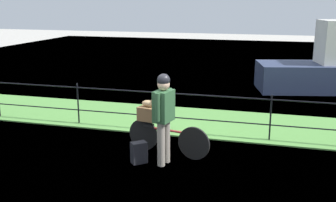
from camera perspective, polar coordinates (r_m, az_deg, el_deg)
The scene contains 9 objects.
ground_plane at distance 7.58m, azimuth -4.03°, elevation -8.81°, with size 60.00×60.00×0.00m, color #B2ADA3.
grass_strip at distance 10.16m, azimuth 1.40°, elevation -2.69°, with size 27.00×2.40×0.03m, color #569342.
harbor_water at distance 16.50m, azimuth 7.10°, elevation 3.65°, with size 30.00×30.00×0.00m, color slate.
iron_fence at distance 9.16m, azimuth 0.02°, elevation -0.81°, with size 18.04×0.04×1.01m.
bicycle_main at distance 7.90m, azimuth -0.16°, elevation -5.17°, with size 1.71×0.41×0.64m.
wooden_crate at distance 7.96m, azimuth -2.76°, elevation -1.76°, with size 0.37×0.28×0.27m, color brown.
terrier_dog at distance 7.90m, azimuth -2.62°, elevation -0.30°, with size 0.32×0.20×0.18m.
cyclist_person at distance 7.25m, azimuth -0.62°, elevation -1.44°, with size 0.34×0.53×1.68m.
backpack_on_paving at distance 7.56m, azimuth -4.10°, elevation -7.22°, with size 0.28×0.18×0.40m, color black.
Camera 1 is at (2.38, -6.57, 2.93)m, focal length 43.46 mm.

